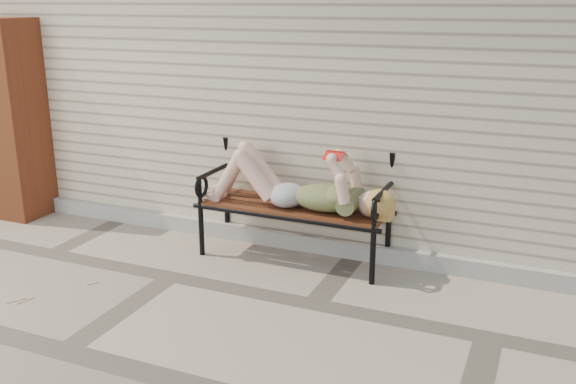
% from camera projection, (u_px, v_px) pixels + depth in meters
% --- Properties ---
extents(ground, '(80.00, 80.00, 0.00)m').
position_uv_depth(ground, '(171.00, 277.00, 5.23)').
color(ground, gray).
rests_on(ground, ground).
extents(house_wall, '(8.00, 4.00, 3.00)m').
position_uv_depth(house_wall, '(307.00, 59.00, 7.43)').
color(house_wall, beige).
rests_on(house_wall, ground).
extents(foundation_strip, '(8.00, 0.10, 0.15)m').
position_uv_depth(foundation_strip, '(228.00, 230.00, 6.06)').
color(foundation_strip, '#A7A197').
rests_on(foundation_strip, ground).
extents(brick_pillar, '(0.50, 0.50, 2.00)m').
position_uv_depth(brick_pillar, '(13.00, 120.00, 6.46)').
color(brick_pillar, '#9A4722').
rests_on(brick_pillar, ground).
extents(garden_bench, '(1.76, 0.70, 1.14)m').
position_uv_depth(garden_bench, '(298.00, 185.00, 5.51)').
color(garden_bench, black).
rests_on(garden_bench, ground).
extents(reading_woman, '(1.66, 0.38, 0.52)m').
position_uv_depth(reading_woman, '(294.00, 185.00, 5.37)').
color(reading_woman, '#093542').
rests_on(reading_woman, ground).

